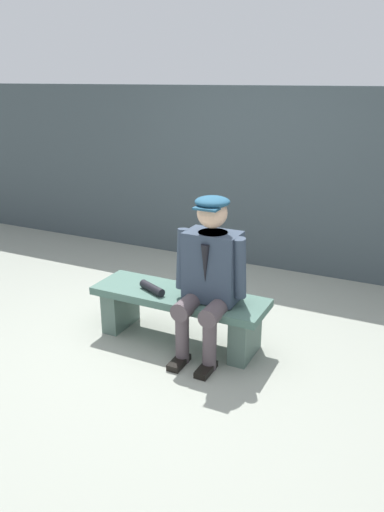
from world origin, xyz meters
name	(u,v)px	position (x,y,z in m)	size (l,w,h in m)	color
ground_plane	(179,340)	(0.00, 0.00, 0.00)	(30.00, 30.00, 0.00)	gray
bench	(179,308)	(0.00, 0.00, 0.30)	(1.51, 0.47, 0.44)	#45665B
seated_man	(209,271)	(-0.30, 0.06, 0.72)	(0.60, 0.62, 1.30)	#303C4D
rolled_magazine	(152,288)	(0.22, 0.08, 0.48)	(0.07, 0.07, 0.28)	black
stadium_wall	(264,179)	(0.00, -2.16, 1.03)	(12.00, 0.24, 2.07)	#3B454A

